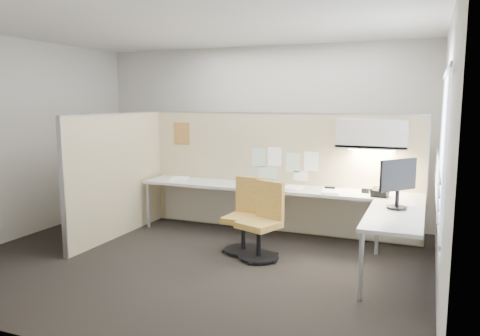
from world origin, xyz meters
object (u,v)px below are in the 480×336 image
at_px(chair_right, 262,224).
at_px(monitor, 398,181).
at_px(chair_left, 246,218).
at_px(desk, 294,200).
at_px(phone, 379,192).

xyz_separation_m(chair_right, monitor, (1.56, 0.16, 0.62)).
bearing_deg(chair_left, chair_right, -25.59).
distance_m(desk, monitor, 1.57).
bearing_deg(desk, phone, 1.08).
height_order(monitor, phone, monitor).
xyz_separation_m(chair_left, phone, (1.59, 0.61, 0.34)).
bearing_deg(monitor, phone, 61.17).
height_order(desk, monitor, monitor).
distance_m(desk, chair_right, 0.81).
bearing_deg(phone, chair_left, -151.20).
relative_size(monitor, phone, 2.44).
height_order(chair_left, phone, chair_left).
bearing_deg(desk, monitor, -24.12).
distance_m(chair_right, phone, 1.56).
distance_m(chair_left, monitor, 1.95).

